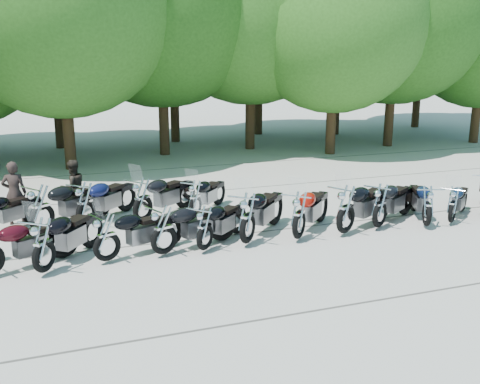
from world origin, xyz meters
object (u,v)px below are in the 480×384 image
object	(u,v)px
motorcycle_3	(106,236)
motorcycle_9	(380,204)
motorcycle_7	(299,214)
rider_0	(14,193)
motorcycle_4	(164,229)
motorcycle_8	(346,208)
motorcycle_17	(195,197)
rider_1	(73,188)
motorcycle_5	(205,227)
motorcycle_6	(247,217)
motorcycle_10	(428,205)
motorcycle_15	(85,203)
motorcycle_16	(142,198)
motorcycle_2	(43,243)
motorcycle_11	(453,203)
motorcycle_14	(41,207)

from	to	relation	value
motorcycle_3	motorcycle_9	distance (m)	6.90
motorcycle_7	rider_0	xyz separation A→B (m)	(-6.52, 3.77, 0.16)
motorcycle_4	motorcycle_7	size ratio (longest dim) A/B	0.96
motorcycle_8	motorcycle_17	size ratio (longest dim) A/B	1.20
rider_0	rider_1	xyz separation A→B (m)	(1.51, 0.31, -0.06)
motorcycle_5	motorcycle_6	size ratio (longest dim) A/B	0.85
rider_0	rider_1	bearing A→B (deg)	-162.36
motorcycle_6	motorcycle_10	xyz separation A→B (m)	(4.87, -0.27, -0.09)
motorcycle_10	motorcycle_17	size ratio (longest dim) A/B	1.05
motorcycle_5	motorcycle_9	distance (m)	4.71
motorcycle_15	motorcycle_17	bearing A→B (deg)	-137.92
motorcycle_4	motorcycle_6	size ratio (longest dim) A/B	0.92
motorcycle_9	rider_1	size ratio (longest dim) A/B	1.51
motorcycle_16	motorcycle_10	bearing A→B (deg)	-149.15
motorcycle_6	motorcycle_16	world-z (taller)	motorcycle_6
rider_0	rider_1	distance (m)	1.54
motorcycle_3	motorcycle_5	world-z (taller)	motorcycle_3
motorcycle_5	rider_1	world-z (taller)	rider_1
motorcycle_2	motorcycle_5	world-z (taller)	motorcycle_2
motorcycle_6	motorcycle_2	bearing A→B (deg)	46.80
motorcycle_2	motorcycle_10	distance (m)	9.43
motorcycle_9	rider_1	world-z (taller)	rider_1
motorcycle_3	motorcycle_15	bearing A→B (deg)	-16.79
motorcycle_11	motorcycle_14	size ratio (longest dim) A/B	0.81
rider_0	rider_1	world-z (taller)	rider_0
motorcycle_6	motorcycle_10	distance (m)	4.88
rider_1	motorcycle_9	bearing A→B (deg)	129.09
motorcycle_14	motorcycle_16	bearing A→B (deg)	-122.60
motorcycle_4	rider_0	distance (m)	4.93
motorcycle_6	motorcycle_11	bearing A→B (deg)	-138.93
motorcycle_4	motorcycle_2	bearing A→B (deg)	73.50
motorcycle_4	motorcycle_10	xyz separation A→B (m)	(6.88, -0.21, -0.03)
rider_1	motorcycle_16	bearing A→B (deg)	117.79
motorcycle_11	rider_0	world-z (taller)	rider_0
motorcycle_7	motorcycle_9	world-z (taller)	motorcycle_7
motorcycle_7	motorcycle_17	bearing A→B (deg)	-9.74
motorcycle_3	motorcycle_5	distance (m)	2.19
motorcycle_16	motorcycle_2	bearing A→B (deg)	101.91
motorcycle_3	motorcycle_7	distance (m)	4.56
motorcycle_5	motorcycle_17	xyz separation A→B (m)	(0.48, 2.64, -0.01)
motorcycle_9	motorcycle_15	bearing A→B (deg)	36.97
motorcycle_11	motorcycle_7	bearing A→B (deg)	48.83
motorcycle_17	rider_1	world-z (taller)	rider_1
motorcycle_17	motorcycle_16	bearing A→B (deg)	40.32
motorcycle_6	rider_0	bearing A→B (deg)	8.20
motorcycle_2	rider_1	bearing A→B (deg)	-63.48
motorcycle_9	rider_0	xyz separation A→B (m)	(-8.86, 3.65, 0.17)
motorcycle_6	motorcycle_15	xyz separation A→B (m)	(-3.50, 2.65, -0.03)
motorcycle_3	motorcycle_8	distance (m)	5.83
motorcycle_9	motorcycle_16	world-z (taller)	motorcycle_16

